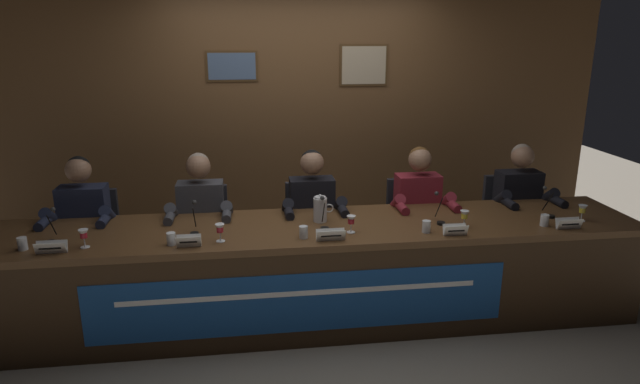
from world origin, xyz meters
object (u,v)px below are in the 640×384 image
Objects in this scene: water_pitcher_central at (320,209)px; juice_glass_left at (220,229)px; chair_far_left at (93,247)px; panelist_left at (201,218)px; nameplate_far_left at (51,247)px; juice_glass_far_left at (84,235)px; microphone_far_right at (549,207)px; microphone_right at (439,213)px; conference_table at (322,259)px; panelist_center at (313,214)px; nameplate_left at (189,241)px; chair_left at (205,242)px; chair_center at (310,237)px; nameplate_right at (455,230)px; water_cup_center at (304,233)px; panelist_right at (420,209)px; microphone_left at (194,223)px; water_cup_right at (426,227)px; juice_glass_far_right at (582,210)px; panelist_far_right at (521,205)px; juice_glass_right at (465,216)px; water_cup_left at (171,239)px; water_cup_far_right at (544,221)px; chair_far_right at (507,228)px; water_cup_far_left at (22,244)px; microphone_center at (324,218)px; chair_right at (411,232)px; nameplate_center at (331,235)px; microphone_far_left at (51,231)px; nameplate_far_right at (569,224)px; juice_glass_center at (351,221)px.

juice_glass_left is at bearing -156.12° from water_pitcher_central.
chair_far_left is 0.73× the size of panelist_left.
juice_glass_far_left reaches higher than nameplate_far_left.
microphone_far_right is 1.03× the size of water_pitcher_central.
conference_table is at bearing -176.37° from microphone_right.
water_pitcher_central is at bearing -87.79° from panelist_center.
nameplate_left is at bearing -141.42° from panelist_center.
chair_left and chair_center have the same top height.
juice_glass_far_left is 0.74× the size of nameplate_right.
panelist_left is 14.25× the size of water_cup_center.
panelist_left is 1.00× the size of panelist_right.
juice_glass_far_left is at bearing 177.43° from nameplate_right.
microphone_left is at bearing -90.24° from chair_left.
juice_glass_far_right is at bearing 3.69° from water_cup_right.
nameplate_far_left is 1.54× the size of juice_glass_far_left.
microphone_right is 1.74× the size of juice_glass_far_right.
microphone_far_right is at bearing 19.72° from nameplate_right.
microphone_far_right is (-0.02, -0.45, 0.13)m from panelist_far_right.
microphone_far_right is at bearing -27.30° from panelist_right.
panelist_center reaches higher than juice_glass_right.
water_cup_left is 0.88m from water_cup_center.
water_cup_far_right is at bearing -41.98° from panelist_right.
panelist_left reaches higher than chair_far_right.
chair_left is (1.08, 0.83, -0.37)m from water_cup_far_left.
nameplate_left is at bearing -178.31° from water_cup_far_right.
microphone_center is at bearing -158.77° from chair_far_right.
chair_right is (0.89, 0.20, -0.28)m from panelist_center.
water_cup_far_left is at bearing -157.09° from chair_center.
water_cup_left is at bearing -178.37° from juice_glass_far_right.
water_cup_left is at bearing -161.98° from water_pitcher_central.
nameplate_center is 0.91× the size of microphone_right.
microphone_far_right is (0.14, 0.20, 0.04)m from water_cup_far_right.
microphone_far_left and microphone_right have the same top height.
juice_glass_far_right is at bearing 2.05° from water_cup_center.
juice_glass_far_left is 0.57× the size of microphone_center.
panelist_center is 1.91m from nameplate_far_right.
chair_far_left is 4.09× the size of microphone_left.
chair_far_left reaches higher than water_cup_right.
microphone_far_right reaches higher than juice_glass_center.
nameplate_far_left is 0.74m from water_cup_left.
conference_table is at bearing 9.38° from juice_glass_left.
water_cup_left is 1.00× the size of water_cup_far_right.
microphone_center reaches higher than nameplate_center.
water_cup_center is at bearing 177.79° from nameplate_far_right.
juice_glass_far_left is 0.28m from microphone_far_left.
juice_glass_center is at bearing 178.02° from water_cup_far_right.
juice_glass_center is at bearing 167.67° from nameplate_right.
juice_glass_far_right reaches higher than water_cup_center.
water_cup_left is at bearing -177.95° from juice_glass_right.
panelist_right is 9.77× the size of juice_glass_far_right.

